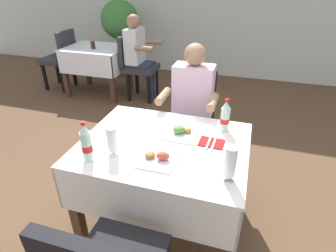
{
  "coord_description": "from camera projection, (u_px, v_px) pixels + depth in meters",
  "views": [
    {
      "loc": [
        0.57,
        -1.4,
        1.79
      ],
      "look_at": [
        0.08,
        0.21,
        0.83
      ],
      "focal_mm": 29.36,
      "sensor_mm": 36.0,
      "label": 1
    }
  ],
  "objects": [
    {
      "name": "plate_far_diner",
      "position": [
        181.0,
        132.0,
        1.99
      ],
      "size": [
        0.25,
        0.25,
        0.07
      ],
      "color": "white",
      "rests_on": "main_dining_table"
    },
    {
      "name": "cola_bottle_primary",
      "position": [
        86.0,
        144.0,
        1.67
      ],
      "size": [
        0.07,
        0.07,
        0.27
      ],
      "color": "silver",
      "rests_on": "main_dining_table"
    },
    {
      "name": "main_dining_table",
      "position": [
        164.0,
        163.0,
        1.98
      ],
      "size": [
        1.14,
        0.92,
        0.75
      ],
      "color": "white",
      "rests_on": "ground"
    },
    {
      "name": "background_table_tumbler",
      "position": [
        93.0,
        45.0,
        4.16
      ],
      "size": [
        0.06,
        0.06,
        0.11
      ],
      "primitive_type": "cylinder",
      "color": "black",
      "rests_on": "background_dining_table"
    },
    {
      "name": "background_chair_right",
      "position": [
        136.0,
        63.0,
        4.19
      ],
      "size": [
        0.5,
        0.44,
        0.97
      ],
      "color": "#2D2D33",
      "rests_on": "ground"
    },
    {
      "name": "chair_far_diner_seat",
      "position": [
        190.0,
        115.0,
        2.7
      ],
      "size": [
        0.44,
        0.5,
        0.97
      ],
      "color": "black",
      "rests_on": "ground"
    },
    {
      "name": "cola_bottle_secondary",
      "position": [
        225.0,
        117.0,
        2.0
      ],
      "size": [
        0.07,
        0.07,
        0.25
      ],
      "color": "silver",
      "rests_on": "main_dining_table"
    },
    {
      "name": "background_dining_table",
      "position": [
        97.0,
        59.0,
        4.36
      ],
      "size": [
        0.93,
        0.75,
        0.75
      ],
      "color": "white",
      "rests_on": "ground"
    },
    {
      "name": "background_patron",
      "position": [
        139.0,
        53.0,
        4.1
      ],
      "size": [
        0.46,
        0.5,
        1.26
      ],
      "color": "#282D42",
      "rests_on": "ground"
    },
    {
      "name": "beer_glass_left",
      "position": [
        230.0,
        164.0,
        1.5
      ],
      "size": [
        0.07,
        0.07,
        0.22
      ],
      "color": "white",
      "rests_on": "main_dining_table"
    },
    {
      "name": "background_chair_left",
      "position": [
        61.0,
        56.0,
        4.53
      ],
      "size": [
        0.5,
        0.44,
        0.97
      ],
      "color": "#2D2D33",
      "rests_on": "ground"
    },
    {
      "name": "seated_diner_far",
      "position": [
        191.0,
        105.0,
        2.52
      ],
      "size": [
        0.5,
        0.46,
        1.26
      ],
      "color": "#282D42",
      "rests_on": "ground"
    },
    {
      "name": "potted_plant_corner",
      "position": [
        120.0,
        24.0,
        4.92
      ],
      "size": [
        0.67,
        0.67,
        1.36
      ],
      "color": "brown",
      "rests_on": "ground"
    },
    {
      "name": "beer_glass_middle",
      "position": [
        112.0,
        141.0,
        1.72
      ],
      "size": [
        0.07,
        0.07,
        0.2
      ],
      "color": "white",
      "rests_on": "main_dining_table"
    },
    {
      "name": "ground_plane",
      "position": [
        151.0,
        228.0,
        2.19
      ],
      "size": [
        11.0,
        11.0,
        0.0
      ],
      "primitive_type": "plane",
      "color": "brown"
    },
    {
      "name": "plate_near_camera",
      "position": [
        158.0,
        158.0,
        1.71
      ],
      "size": [
        0.23,
        0.23,
        0.07
      ],
      "color": "white",
      "rests_on": "main_dining_table"
    },
    {
      "name": "napkin_cutlery_set",
      "position": [
        212.0,
        143.0,
        1.89
      ],
      "size": [
        0.18,
        0.19,
        0.01
      ],
      "color": "maroon",
      "rests_on": "main_dining_table"
    }
  ]
}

